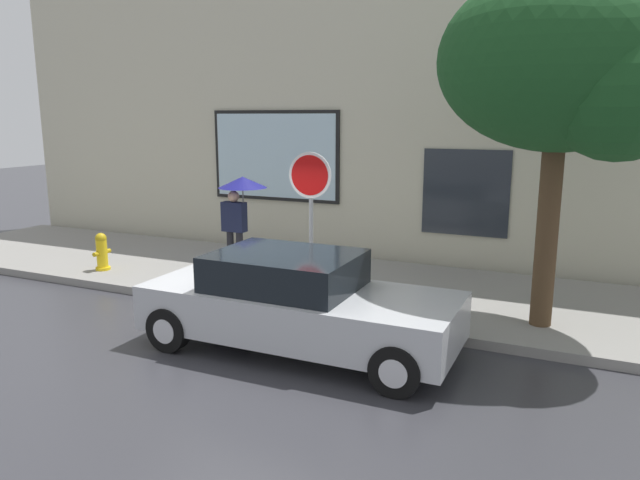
% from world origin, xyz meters
% --- Properties ---
extents(ground_plane, '(60.00, 60.00, 0.00)m').
position_xyz_m(ground_plane, '(0.00, 0.00, 0.00)').
color(ground_plane, '#333338').
extents(sidewalk, '(20.00, 4.00, 0.15)m').
position_xyz_m(sidewalk, '(0.00, 3.00, 0.07)').
color(sidewalk, gray).
rests_on(sidewalk, ground).
extents(building_facade, '(20.00, 0.67, 7.00)m').
position_xyz_m(building_facade, '(-0.02, 5.50, 3.48)').
color(building_facade, beige).
rests_on(building_facade, ground).
extents(parked_car, '(4.44, 1.85, 1.39)m').
position_xyz_m(parked_car, '(0.93, -0.05, 0.68)').
color(parked_car, '#B7BABF').
rests_on(parked_car, ground).
extents(fire_hydrant, '(0.30, 0.44, 0.77)m').
position_xyz_m(fire_hydrant, '(-4.49, 1.77, 0.53)').
color(fire_hydrant, yellow).
rests_on(fire_hydrant, sidewalk).
extents(pedestrian_with_umbrella, '(0.96, 0.96, 1.96)m').
position_xyz_m(pedestrian_with_umbrella, '(-1.75, 2.77, 1.69)').
color(pedestrian_with_umbrella, black).
rests_on(pedestrian_with_umbrella, sidewalk).
extents(street_tree, '(3.44, 2.93, 5.18)m').
position_xyz_m(street_tree, '(4.19, 1.96, 3.93)').
color(street_tree, '#4C3823').
rests_on(street_tree, sidewalk).
extents(stop_sign, '(0.76, 0.10, 2.55)m').
position_xyz_m(stop_sign, '(0.36, 1.59, 1.95)').
color(stop_sign, gray).
rests_on(stop_sign, sidewalk).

